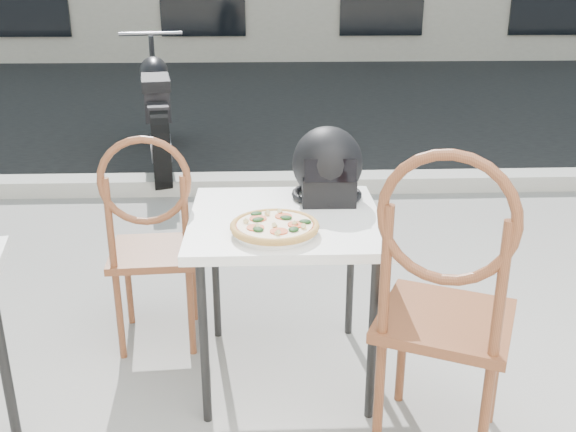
{
  "coord_description": "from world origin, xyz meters",
  "views": [
    {
      "loc": [
        -0.63,
        -1.77,
        1.57
      ],
      "look_at": [
        -0.54,
        0.42,
        0.75
      ],
      "focal_mm": 40.0,
      "sensor_mm": 36.0,
      "label": 1
    }
  ],
  "objects_px": {
    "pizza": "(275,226)",
    "motorcycle": "(157,110)",
    "helmet": "(327,168)",
    "cafe_chair_side": "(151,232)",
    "cafe_table_main": "(286,232)",
    "plate": "(275,232)",
    "cafe_chair_main": "(445,293)"
  },
  "relations": [
    {
      "from": "cafe_chair_main",
      "to": "cafe_chair_side",
      "type": "xyz_separation_m",
      "value": [
        -1.05,
        0.74,
        -0.07
      ]
    },
    {
      "from": "cafe_table_main",
      "to": "motorcycle",
      "type": "distance_m",
      "value": 3.43
    },
    {
      "from": "pizza",
      "to": "helmet",
      "type": "height_order",
      "value": "helmet"
    },
    {
      "from": "cafe_chair_side",
      "to": "motorcycle",
      "type": "relative_size",
      "value": 0.45
    },
    {
      "from": "cafe_table_main",
      "to": "cafe_chair_main",
      "type": "height_order",
      "value": "cafe_chair_main"
    },
    {
      "from": "pizza",
      "to": "motorcycle",
      "type": "xyz_separation_m",
      "value": [
        -0.95,
        3.46,
        -0.25
      ]
    },
    {
      "from": "cafe_chair_main",
      "to": "cafe_chair_side",
      "type": "relative_size",
      "value": 1.13
    },
    {
      "from": "pizza",
      "to": "cafe_chair_side",
      "type": "relative_size",
      "value": 0.42
    },
    {
      "from": "cafe_table_main",
      "to": "plate",
      "type": "xyz_separation_m",
      "value": [
        -0.05,
        -0.18,
        0.07
      ]
    },
    {
      "from": "helmet",
      "to": "motorcycle",
      "type": "distance_m",
      "value": 3.31
    },
    {
      "from": "pizza",
      "to": "cafe_chair_main",
      "type": "bearing_deg",
      "value": -31.74
    },
    {
      "from": "pizza",
      "to": "helmet",
      "type": "xyz_separation_m",
      "value": [
        0.23,
        0.39,
        0.1
      ]
    },
    {
      "from": "cafe_chair_main",
      "to": "helmet",
      "type": "bearing_deg",
      "value": -41.81
    },
    {
      "from": "motorcycle",
      "to": "helmet",
      "type": "bearing_deg",
      "value": -78.94
    },
    {
      "from": "pizza",
      "to": "cafe_chair_side",
      "type": "height_order",
      "value": "cafe_chair_side"
    },
    {
      "from": "pizza",
      "to": "helmet",
      "type": "relative_size",
      "value": 1.34
    },
    {
      "from": "plate",
      "to": "motorcycle",
      "type": "xyz_separation_m",
      "value": [
        -0.95,
        3.46,
        -0.23
      ]
    },
    {
      "from": "plate",
      "to": "pizza",
      "type": "height_order",
      "value": "pizza"
    },
    {
      "from": "plate",
      "to": "cafe_chair_main",
      "type": "distance_m",
      "value": 0.63
    },
    {
      "from": "cafe_chair_main",
      "to": "motorcycle",
      "type": "relative_size",
      "value": 0.51
    },
    {
      "from": "plate",
      "to": "motorcycle",
      "type": "distance_m",
      "value": 3.59
    },
    {
      "from": "pizza",
      "to": "motorcycle",
      "type": "distance_m",
      "value": 3.59
    },
    {
      "from": "cafe_chair_side",
      "to": "helmet",
      "type": "bearing_deg",
      "value": 174.59
    },
    {
      "from": "helmet",
      "to": "pizza",
      "type": "bearing_deg",
      "value": -119.38
    },
    {
      "from": "cafe_table_main",
      "to": "cafe_chair_side",
      "type": "bearing_deg",
      "value": 157.67
    },
    {
      "from": "helmet",
      "to": "motorcycle",
      "type": "xyz_separation_m",
      "value": [
        -1.17,
        3.07,
        -0.35
      ]
    },
    {
      "from": "cafe_chair_side",
      "to": "motorcycle",
      "type": "xyz_separation_m",
      "value": [
        -0.43,
        3.05,
        -0.07
      ]
    },
    {
      "from": "helmet",
      "to": "cafe_chair_main",
      "type": "relative_size",
      "value": 0.28
    },
    {
      "from": "pizza",
      "to": "motorcycle",
      "type": "height_order",
      "value": "motorcycle"
    },
    {
      "from": "plate",
      "to": "cafe_chair_side",
      "type": "relative_size",
      "value": 0.38
    },
    {
      "from": "helmet",
      "to": "cafe_chair_side",
      "type": "xyz_separation_m",
      "value": [
        -0.74,
        0.02,
        -0.28
      ]
    },
    {
      "from": "cafe_table_main",
      "to": "motorcycle",
      "type": "xyz_separation_m",
      "value": [
        -0.99,
        3.28,
        -0.16
      ]
    }
  ]
}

